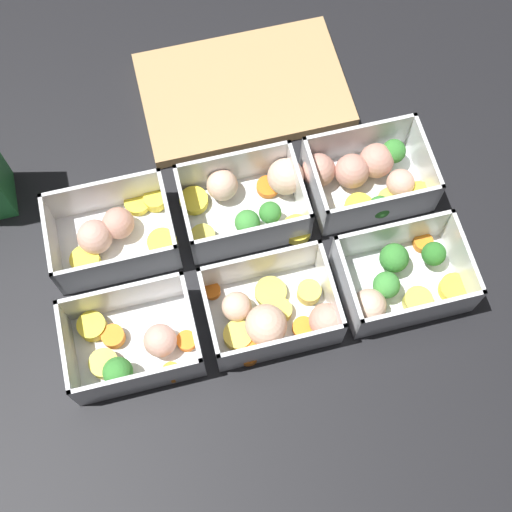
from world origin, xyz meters
TOP-DOWN VIEW (x-y plane):
  - ground_plane at (0.00, 0.00)m, footprint 4.00×4.00m
  - container_near_left at (-0.17, -0.07)m, footprint 0.15×0.12m
  - container_near_center at (0.00, -0.08)m, footprint 0.16×0.12m
  - container_near_right at (0.16, -0.07)m, footprint 0.16×0.11m
  - container_far_left at (-0.17, 0.07)m, footprint 0.16×0.12m
  - container_far_center at (0.01, 0.08)m, footprint 0.17×0.13m
  - container_far_right at (0.17, 0.07)m, footprint 0.17×0.12m
  - cutting_board at (0.04, 0.25)m, footprint 0.28×0.18m

SIDE VIEW (x-z plane):
  - ground_plane at x=0.00m, z-range 0.00..0.00m
  - cutting_board at x=0.04m, z-range 0.00..0.02m
  - container_far_left at x=-0.17m, z-range -0.01..0.06m
  - container_near_left at x=-0.17m, z-range -0.01..0.06m
  - container_near_center at x=0.00m, z-range -0.01..0.06m
  - container_far_center at x=0.01m, z-range -0.01..0.06m
  - container_near_right at x=0.16m, z-range -0.01..0.06m
  - container_far_right at x=0.17m, z-range -0.01..0.06m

